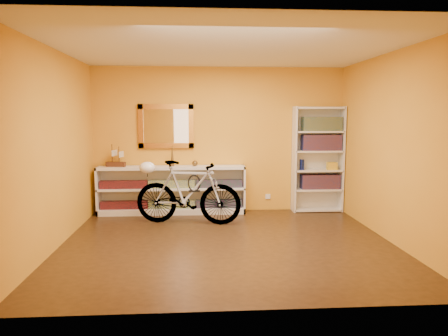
{
  "coord_description": "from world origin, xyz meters",
  "views": [
    {
      "loc": [
        -0.41,
        -5.51,
        1.73
      ],
      "look_at": [
        0.0,
        0.7,
        0.95
      ],
      "focal_mm": 33.33,
      "sensor_mm": 36.0,
      "label": 1
    }
  ],
  "objects": [
    {
      "name": "floor",
      "position": [
        0.0,
        0.0,
        -0.01
      ],
      "size": [
        4.5,
        4.0,
        0.01
      ],
      "primitive_type": "cube",
      "color": "black",
      "rests_on": "ground"
    },
    {
      "name": "model_ship",
      "position": [
        -1.82,
        1.81,
        1.05
      ],
      "size": [
        0.35,
        0.19,
        0.39
      ],
      "primitive_type": null,
      "rotation": [
        0.0,
        0.0,
        -0.2
      ],
      "color": "#3E1F11",
      "rests_on": "console_unit"
    },
    {
      "name": "back_wall",
      "position": [
        0.0,
        2.0,
        1.3
      ],
      "size": [
        4.5,
        0.01,
        2.6
      ],
      "primitive_type": "cube",
      "color": "orange",
      "rests_on": "ground"
    },
    {
      "name": "console_unit",
      "position": [
        -0.86,
        1.81,
        0.42
      ],
      "size": [
        2.6,
        0.35,
        0.85
      ],
      "primitive_type": null,
      "color": "silver",
      "rests_on": "floor"
    },
    {
      "name": "u_lock",
      "position": [
        -0.45,
        1.05,
        0.67
      ],
      "size": [
        0.21,
        0.02,
        0.21
      ],
      "primitive_type": "torus",
      "rotation": [
        1.57,
        0.0,
        0.0
      ],
      "color": "black",
      "rests_on": "bicycle"
    },
    {
      "name": "book_row_c",
      "position": [
        1.83,
        1.84,
        1.59
      ],
      "size": [
        0.7,
        0.22,
        0.25
      ],
      "primitive_type": "cube",
      "color": "navy",
      "rests_on": "bookcase"
    },
    {
      "name": "book_row_a",
      "position": [
        1.83,
        1.84,
        0.55
      ],
      "size": [
        0.7,
        0.22,
        0.26
      ],
      "primitive_type": "cube",
      "color": "maroon",
      "rests_on": "bookcase"
    },
    {
      "name": "travel_mug",
      "position": [
        1.48,
        1.82,
        0.86
      ],
      "size": [
        0.08,
        0.08,
        0.19
      ],
      "primitive_type": "cylinder",
      "color": "navy",
      "rests_on": "bookcase"
    },
    {
      "name": "cd_row_lower",
      "position": [
        -0.86,
        1.79,
        0.17
      ],
      "size": [
        2.5,
        0.13,
        0.14
      ],
      "primitive_type": "cube",
      "color": "black",
      "rests_on": "console_unit"
    },
    {
      "name": "right_wall",
      "position": [
        2.25,
        0.0,
        1.3
      ],
      "size": [
        0.01,
        4.0,
        2.6
      ],
      "primitive_type": "cube",
      "color": "orange",
      "rests_on": "ground"
    },
    {
      "name": "ceiling",
      "position": [
        0.0,
        0.0,
        2.6
      ],
      "size": [
        4.5,
        4.0,
        0.01
      ],
      "primitive_type": "cube",
      "color": "silver",
      "rests_on": "ground"
    },
    {
      "name": "book_row_b",
      "position": [
        1.83,
        1.84,
        1.25
      ],
      "size": [
        0.7,
        0.22,
        0.28
      ],
      "primitive_type": "cube",
      "color": "maroon",
      "rests_on": "bookcase"
    },
    {
      "name": "yellow_bag",
      "position": [
        2.03,
        1.8,
        0.83
      ],
      "size": [
        0.18,
        0.12,
        0.14
      ],
      "primitive_type": "cube",
      "rotation": [
        0.0,
        0.0,
        -0.01
      ],
      "color": "gold",
      "rests_on": "bookcase"
    },
    {
      "name": "helmet",
      "position": [
        -1.21,
        1.2,
        0.9
      ],
      "size": [
        0.25,
        0.24,
        0.19
      ],
      "primitive_type": "ellipsoid",
      "color": "white",
      "rests_on": "bicycle"
    },
    {
      "name": "toy_car",
      "position": [
        -1.3,
        1.81,
        0.85
      ],
      "size": [
        0.0,
        0.0,
        0.0
      ],
      "primitive_type": "imported",
      "rotation": [
        0.0,
        0.0,
        1.82
      ],
      "color": "black",
      "rests_on": "console_unit"
    },
    {
      "name": "decorative_orb",
      "position": [
        -0.44,
        1.81,
        0.9
      ],
      "size": [
        0.1,
        0.1,
        0.1
      ],
      "primitive_type": "sphere",
      "color": "brown",
      "rests_on": "console_unit"
    },
    {
      "name": "bicycle",
      "position": [
        -0.55,
        1.07,
        0.51
      ],
      "size": [
        0.79,
        1.8,
        1.03
      ],
      "primitive_type": "imported",
      "rotation": [
        0.0,
        0.0,
        1.37
      ],
      "color": "silver",
      "rests_on": "floor"
    },
    {
      "name": "cd_row_upper",
      "position": [
        -0.86,
        1.79,
        0.54
      ],
      "size": [
        2.5,
        0.13,
        0.14
      ],
      "primitive_type": "cube",
      "color": "navy",
      "rests_on": "console_unit"
    },
    {
      "name": "red_tin",
      "position": [
        1.58,
        1.87,
        1.55
      ],
      "size": [
        0.15,
        0.15,
        0.16
      ],
      "primitive_type": "cube",
      "rotation": [
        0.0,
        0.0,
        -0.25
      ],
      "color": "maroon",
      "rests_on": "bookcase"
    },
    {
      "name": "left_wall",
      "position": [
        -2.25,
        0.0,
        1.3
      ],
      "size": [
        0.01,
        4.0,
        2.6
      ],
      "primitive_type": "cube",
      "color": "orange",
      "rests_on": "ground"
    },
    {
      "name": "bookcase",
      "position": [
        1.78,
        1.84,
        0.95
      ],
      "size": [
        0.9,
        0.3,
        1.9
      ],
      "primitive_type": null,
      "color": "silver",
      "rests_on": "floor"
    },
    {
      "name": "gilt_mirror",
      "position": [
        -0.95,
        1.97,
        1.55
      ],
      "size": [
        0.98,
        0.06,
        0.78
      ],
      "primitive_type": "cube",
      "color": "#9B5F1C",
      "rests_on": "back_wall"
    },
    {
      "name": "wall_socket",
      "position": [
        0.9,
        1.99,
        0.25
      ],
      "size": [
        0.09,
        0.02,
        0.09
      ],
      "primitive_type": "cube",
      "color": "silver",
      "rests_on": "back_wall"
    },
    {
      "name": "bronze_ornament",
      "position": [
        -0.84,
        1.81,
        1.05
      ],
      "size": [
        0.07,
        0.07,
        0.39
      ],
      "primitive_type": "cone",
      "color": "brown",
      "rests_on": "console_unit"
    }
  ]
}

